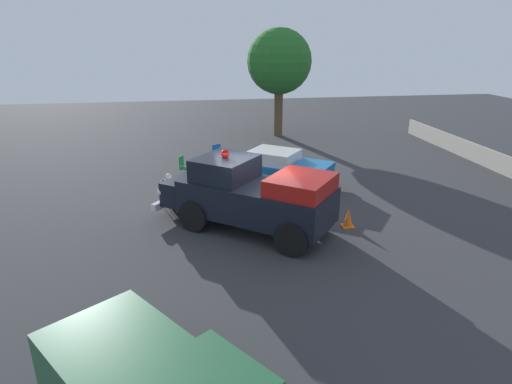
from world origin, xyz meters
The scene contains 11 objects.
ground_plane centered at (0.00, 0.00, 0.00)m, with size 60.00×60.00×0.00m, color #333335.
vintage_fire_truck centered at (-0.18, 0.23, 1.20)m, with size 5.39×6.01×2.59m.
classic_hot_rod centered at (4.12, -1.74, 0.75)m, with size 4.10×4.60×1.46m.
lawn_chair_near_truck centered at (2.29, 2.92, 0.59)m, with size 0.68×0.68×1.02m.
lawn_chair_by_car centered at (5.65, 2.34, 0.59)m, with size 0.64×0.64×1.02m.
lawn_chair_spare centered at (7.48, 0.69, 0.59)m, with size 0.68×0.68×1.02m.
spectator_seated centered at (2.19, 2.84, 0.70)m, with size 0.65×0.61×1.29m.
spectator_standing centered at (3.14, 0.86, 0.96)m, with size 0.33×0.65×1.68m.
oak_tree_left centered at (13.53, -3.55, 4.49)m, with size 3.90×3.90×6.48m.
traffic_cone centered at (-0.54, -3.03, 0.31)m, with size 0.40×0.40×0.64m.
background_fence centered at (6.12, -12.13, 0.45)m, with size 13.48×0.12×0.90m.
Camera 1 is at (-13.31, 2.10, 6.11)m, focal length 30.73 mm.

